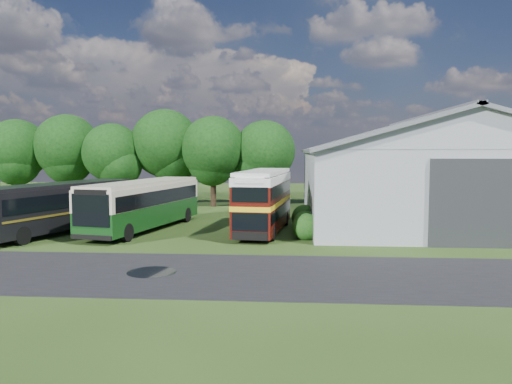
# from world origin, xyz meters

# --- Properties ---
(ground) EXTENTS (120.00, 120.00, 0.00)m
(ground) POSITION_xyz_m (0.00, 0.00, 0.00)
(ground) COLOR #203410
(ground) RESTS_ON ground
(asphalt_road) EXTENTS (60.00, 8.00, 0.02)m
(asphalt_road) POSITION_xyz_m (3.00, -3.00, 0.00)
(asphalt_road) COLOR black
(asphalt_road) RESTS_ON ground
(puddle) EXTENTS (2.20, 2.20, 0.01)m
(puddle) POSITION_xyz_m (-1.50, -3.00, 0.00)
(puddle) COLOR black
(puddle) RESTS_ON ground
(storage_shed) EXTENTS (18.80, 24.80, 8.15)m
(storage_shed) POSITION_xyz_m (15.00, 15.98, 4.17)
(storage_shed) COLOR gray
(storage_shed) RESTS_ON ground
(tree_far_left) EXTENTS (6.12, 6.12, 8.64)m
(tree_far_left) POSITION_xyz_m (-23.00, 24.00, 5.56)
(tree_far_left) COLOR black
(tree_far_left) RESTS_ON ground
(tree_left_a) EXTENTS (6.46, 6.46, 9.12)m
(tree_left_a) POSITION_xyz_m (-18.00, 24.50, 5.87)
(tree_left_a) COLOR black
(tree_left_a) RESTS_ON ground
(tree_left_b) EXTENTS (5.78, 5.78, 8.16)m
(tree_left_b) POSITION_xyz_m (-13.00, 23.50, 5.25)
(tree_left_b) COLOR black
(tree_left_b) RESTS_ON ground
(tree_mid) EXTENTS (6.80, 6.80, 9.60)m
(tree_mid) POSITION_xyz_m (-8.00, 24.80, 6.18)
(tree_mid) COLOR black
(tree_mid) RESTS_ON ground
(tree_right_a) EXTENTS (6.26, 6.26, 8.83)m
(tree_right_a) POSITION_xyz_m (-3.00, 23.80, 5.69)
(tree_right_a) COLOR black
(tree_right_a) RESTS_ON ground
(tree_right_b) EXTENTS (5.98, 5.98, 8.45)m
(tree_right_b) POSITION_xyz_m (2.00, 24.60, 5.44)
(tree_right_b) COLOR black
(tree_right_b) RESTS_ON ground
(shrub_front) EXTENTS (1.70, 1.70, 1.70)m
(shrub_front) POSITION_xyz_m (5.60, 6.00, 0.00)
(shrub_front) COLOR #194714
(shrub_front) RESTS_ON ground
(shrub_mid) EXTENTS (1.60, 1.60, 1.60)m
(shrub_mid) POSITION_xyz_m (5.60, 8.00, 0.00)
(shrub_mid) COLOR #194714
(shrub_mid) RESTS_ON ground
(shrub_back) EXTENTS (1.80, 1.80, 1.80)m
(shrub_back) POSITION_xyz_m (5.60, 10.00, 0.00)
(shrub_back) COLOR #194714
(shrub_back) RESTS_ON ground
(bus_green_single) EXTENTS (5.33, 12.55, 3.37)m
(bus_green_single) POSITION_xyz_m (-5.44, 8.87, 1.80)
(bus_green_single) COLOR black
(bus_green_single) RESTS_ON ground
(bus_maroon_double) EXTENTS (3.52, 9.86, 4.14)m
(bus_maroon_double) POSITION_xyz_m (2.84, 8.59, 2.07)
(bus_maroon_double) COLOR black
(bus_maroon_double) RESTS_ON ground
(bus_dark_single) EXTENTS (6.40, 12.25, 3.31)m
(bus_dark_single) POSITION_xyz_m (-10.63, 7.30, 1.76)
(bus_dark_single) COLOR black
(bus_dark_single) RESTS_ON ground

